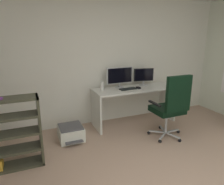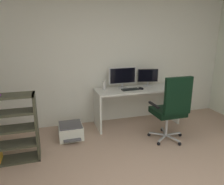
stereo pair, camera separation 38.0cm
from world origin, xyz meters
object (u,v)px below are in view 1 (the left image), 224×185
at_px(monitor_main, 120,76).
at_px(keyboard, 128,89).
at_px(computer_mouse, 138,88).
at_px(office_chair, 172,105).
at_px(desktop_speaker, 102,86).
at_px(desk, 134,97).
at_px(monitor_secondary, 144,76).
at_px(printer, 71,133).

distance_m(monitor_main, keyboard, 0.32).
height_order(computer_mouse, office_chair, office_chair).
bearing_deg(desktop_speaker, office_chair, -46.79).
distance_m(keyboard, computer_mouse, 0.22).
relative_size(desk, computer_mouse, 16.92).
bearing_deg(office_chair, monitor_secondary, 87.68).
distance_m(monitor_main, monitor_secondary, 0.56).
bearing_deg(keyboard, computer_mouse, -7.46).
bearing_deg(computer_mouse, printer, -174.61).
relative_size(keyboard, office_chair, 0.29).
height_order(monitor_main, printer, monitor_main).
height_order(monitor_main, computer_mouse, monitor_main).
bearing_deg(desk, monitor_secondary, 26.23).
bearing_deg(computer_mouse, office_chair, -76.70).
bearing_deg(computer_mouse, desktop_speaker, 165.94).
xyz_separation_m(monitor_main, keyboard, (0.09, -0.20, -0.23)).
bearing_deg(desktop_speaker, monitor_secondary, 2.86).
bearing_deg(desk, printer, -170.60).
xyz_separation_m(monitor_secondary, computer_mouse, (-0.24, -0.22, -0.19)).
xyz_separation_m(desk, office_chair, (0.24, -0.88, 0.07)).
distance_m(computer_mouse, printer, 1.57).
height_order(desk, computer_mouse, computer_mouse).
distance_m(keyboard, printer, 1.37).
bearing_deg(desktop_speaker, computer_mouse, -13.27).
height_order(monitor_secondary, computer_mouse, monitor_secondary).
relative_size(desk, monitor_main, 2.99).
bearing_deg(monitor_secondary, monitor_main, -179.99).
height_order(keyboard, office_chair, office_chair).
distance_m(desk, monitor_secondary, 0.51).
bearing_deg(office_chair, keyboard, 117.36).
relative_size(desk, office_chair, 1.44).
bearing_deg(monitor_main, printer, -161.59).
relative_size(monitor_main, keyboard, 1.66).
relative_size(keyboard, desktop_speaker, 2.00).
relative_size(desk, monitor_secondary, 4.03).
bearing_deg(desk, office_chair, -74.45).
bearing_deg(printer, desk, 9.40).
xyz_separation_m(desk, monitor_secondary, (0.29, 0.14, 0.39)).
xyz_separation_m(computer_mouse, desktop_speaker, (-0.71, 0.17, 0.07)).
xyz_separation_m(monitor_secondary, desktop_speaker, (-0.95, -0.05, -0.12)).
relative_size(monitor_main, office_chair, 0.48).
relative_size(monitor_secondary, desktop_speaker, 2.47).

